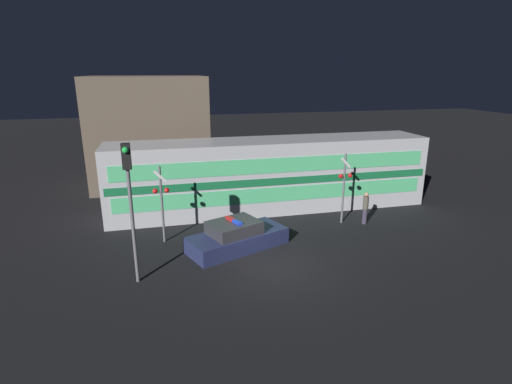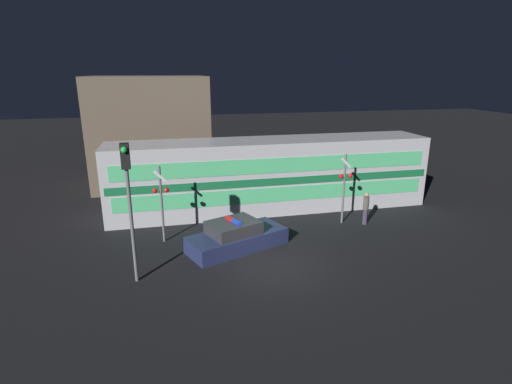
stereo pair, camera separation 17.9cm
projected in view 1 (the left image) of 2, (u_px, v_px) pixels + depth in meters
The scene contains 8 objects.
ground_plane at pixel (270, 266), 16.33m from camera, with size 120.00×120.00×0.00m, color black.
train at pixel (270, 175), 22.69m from camera, with size 18.00×3.01×4.02m.
police_car at pixel (237, 237), 17.88m from camera, with size 4.84×3.39×1.42m.
pedestrian at pixel (365, 208), 20.66m from camera, with size 0.29×0.29×1.71m.
crossing_signal_near at pixel (344, 184), 20.40m from camera, with size 0.74×0.29×3.68m.
crossing_signal_far at pixel (162, 199), 18.04m from camera, with size 0.74×0.29×3.62m.
traffic_light_corner at pixel (129, 189), 14.10m from camera, with size 0.30×0.46×5.29m.
building_left at pixel (149, 131), 27.81m from camera, with size 7.76×6.31×7.35m.
Camera 1 is at (-4.03, -14.19, 7.66)m, focal length 28.00 mm.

